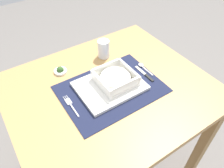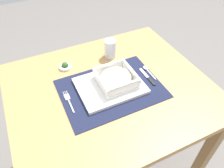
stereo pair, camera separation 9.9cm
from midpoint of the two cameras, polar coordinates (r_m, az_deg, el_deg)
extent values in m
plane|color=slate|center=(1.63, 1.51, -19.74)|extent=(6.00, 6.00, 0.00)
cube|color=#B2844C|center=(1.03, 2.25, -1.59)|extent=(0.92, 0.79, 0.03)
cube|color=olive|center=(1.37, 25.18, -16.47)|extent=(0.05, 0.05, 0.71)
cube|color=olive|center=(1.47, -19.10, -7.85)|extent=(0.05, 0.05, 0.71)
cube|color=olive|center=(1.65, 9.14, 1.55)|extent=(0.05, 0.05, 0.71)
cube|color=#191E38|center=(1.01, 2.80, -1.30)|extent=(0.46, 0.33, 0.00)
cube|color=white|center=(1.00, 2.28, -0.78)|extent=(0.30, 0.23, 0.02)
cube|color=white|center=(1.01, 3.77, 0.62)|extent=(0.17, 0.17, 0.01)
cube|color=white|center=(0.97, -0.21, 0.39)|extent=(0.01, 0.17, 0.04)
cube|color=white|center=(1.03, 7.66, 2.97)|extent=(0.01, 0.17, 0.04)
cube|color=white|center=(0.95, 6.06, -1.15)|extent=(0.15, 0.01, 0.04)
cube|color=white|center=(1.04, 1.82, 4.31)|extent=(0.15, 0.01, 0.04)
cylinder|color=silver|center=(1.00, 3.82, 1.37)|extent=(0.14, 0.14, 0.03)
cube|color=silver|center=(0.94, -7.66, -5.87)|extent=(0.01, 0.08, 0.00)
cube|color=silver|center=(0.98, -8.82, -3.51)|extent=(0.02, 0.04, 0.00)
cylinder|color=silver|center=(0.99, -9.75, -2.58)|extent=(0.00, 0.02, 0.00)
cylinder|color=silver|center=(0.99, -9.33, -2.45)|extent=(0.00, 0.02, 0.00)
cylinder|color=silver|center=(1.00, -8.92, -2.31)|extent=(0.00, 0.02, 0.00)
cube|color=silver|center=(1.10, 12.78, 2.26)|extent=(0.01, 0.08, 0.00)
ellipsoid|color=silver|center=(1.13, 11.22, 4.08)|extent=(0.02, 0.03, 0.01)
cube|color=black|center=(1.06, 12.89, 0.53)|extent=(0.01, 0.06, 0.01)
cube|color=silver|center=(1.10, 10.94, 2.70)|extent=(0.01, 0.07, 0.00)
cylinder|color=white|center=(1.17, 1.97, 9.15)|extent=(0.06, 0.06, 0.10)
cylinder|color=maroon|center=(1.18, 1.96, 8.68)|extent=(0.05, 0.05, 0.07)
cylinder|color=white|center=(1.13, -9.64, 4.33)|extent=(0.06, 0.06, 0.01)
sphere|color=#335926|center=(1.13, -9.70, 4.68)|extent=(0.04, 0.04, 0.04)
camera|label=1|loc=(0.05, -87.13, 2.78)|focal=35.08mm
camera|label=2|loc=(0.05, 92.87, -2.78)|focal=35.08mm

